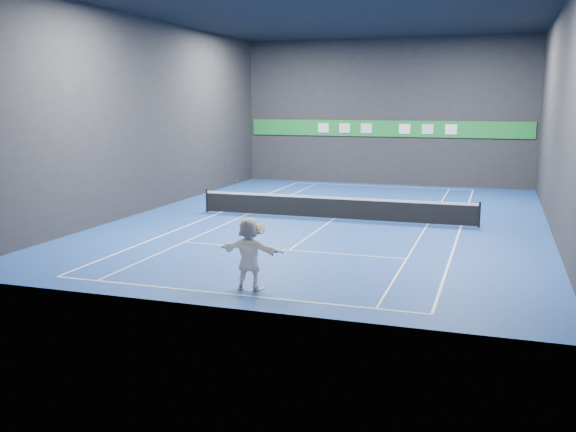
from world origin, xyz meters
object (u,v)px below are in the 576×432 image
(player, at_px, (249,254))
(tennis_net, at_px, (334,207))
(tennis_racket, at_px, (259,231))
(tennis_ball, at_px, (237,182))

(player, relative_size, tennis_net, 0.16)
(tennis_net, xyz_separation_m, tennis_racket, (0.73, -11.25, 1.12))
(player, xyz_separation_m, tennis_net, (-0.45, 11.30, -0.48))
(tennis_racket, bearing_deg, tennis_net, 93.74)
(tennis_ball, distance_m, tennis_net, 11.47)
(tennis_net, relative_size, tennis_racket, 18.03)
(player, bearing_deg, tennis_ball, -11.35)
(player, relative_size, tennis_ball, 32.77)
(tennis_ball, bearing_deg, tennis_racket, -4.02)
(tennis_ball, xyz_separation_m, tennis_net, (-0.07, 11.20, -2.45))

